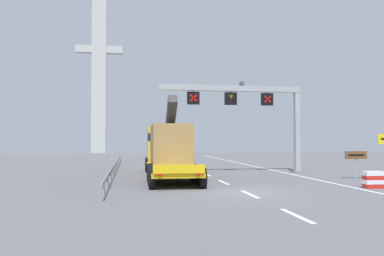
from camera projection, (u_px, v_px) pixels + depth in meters
name	position (u px, v px, depth m)	size (l,w,h in m)	color
ground	(247.00, 192.00, 19.16)	(112.00, 112.00, 0.00)	#5B5B60
lane_markings	(200.00, 172.00, 31.42)	(0.20, 39.48, 0.01)	silver
edge_line_right	(277.00, 171.00, 31.97)	(0.20, 63.00, 0.01)	silver
overhead_lane_gantry	(250.00, 103.00, 30.58)	(11.56, 0.90, 7.13)	#9EA0A5
heavy_haul_truck_yellow	(167.00, 148.00, 27.87)	(3.21, 14.10, 5.30)	yellow
tourist_info_sign_brown	(356.00, 158.00, 25.63)	(1.57, 0.15, 1.83)	#9EA0A5
crash_barrier_striped	(373.00, 180.00, 20.79)	(1.01, 0.51, 0.90)	red
guardrail_left	(116.00, 164.00, 31.91)	(0.13, 31.98, 0.76)	#999EA3
bridge_pylon_distant	(99.00, 68.00, 76.85)	(9.00, 2.00, 32.90)	#B7B7B2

